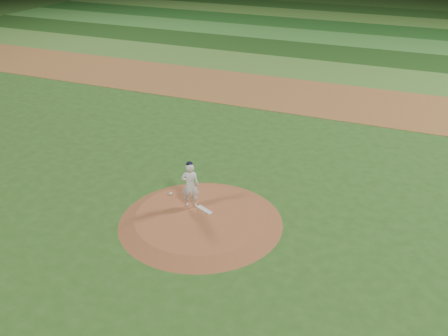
% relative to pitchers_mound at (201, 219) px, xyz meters
% --- Properties ---
extents(ground, '(120.00, 120.00, 0.00)m').
position_rel_pitchers_mound_xyz_m(ground, '(0.00, 0.00, -0.12)').
color(ground, '#2B571C').
rests_on(ground, ground).
extents(infield_dirt_band, '(70.00, 6.00, 0.02)m').
position_rel_pitchers_mound_xyz_m(infield_dirt_band, '(0.00, 14.00, -0.12)').
color(infield_dirt_band, '#915D2D').
rests_on(infield_dirt_band, ground).
extents(outfield_stripe_0, '(70.00, 5.00, 0.02)m').
position_rel_pitchers_mound_xyz_m(outfield_stripe_0, '(0.00, 19.50, -0.12)').
color(outfield_stripe_0, '#46792C').
rests_on(outfield_stripe_0, ground).
extents(outfield_stripe_1, '(70.00, 5.00, 0.02)m').
position_rel_pitchers_mound_xyz_m(outfield_stripe_1, '(0.00, 24.50, -0.12)').
color(outfield_stripe_1, '#1B4014').
rests_on(outfield_stripe_1, ground).
extents(outfield_stripe_2, '(70.00, 5.00, 0.02)m').
position_rel_pitchers_mound_xyz_m(outfield_stripe_2, '(0.00, 29.50, -0.12)').
color(outfield_stripe_2, '#377B2D').
rests_on(outfield_stripe_2, ground).
extents(outfield_stripe_3, '(70.00, 5.00, 0.02)m').
position_rel_pitchers_mound_xyz_m(outfield_stripe_3, '(0.00, 34.50, -0.12)').
color(outfield_stripe_3, '#1B4E19').
rests_on(outfield_stripe_3, ground).
extents(outfield_stripe_4, '(70.00, 5.00, 0.02)m').
position_rel_pitchers_mound_xyz_m(outfield_stripe_4, '(0.00, 39.50, -0.12)').
color(outfield_stripe_4, '#457C2D').
rests_on(outfield_stripe_4, ground).
extents(outfield_stripe_5, '(70.00, 5.00, 0.02)m').
position_rel_pitchers_mound_xyz_m(outfield_stripe_5, '(0.00, 44.50, -0.12)').
color(outfield_stripe_5, '#1E4717').
rests_on(outfield_stripe_5, ground).
extents(pitchers_mound, '(5.50, 5.50, 0.25)m').
position_rel_pitchers_mound_xyz_m(pitchers_mound, '(0.00, 0.00, 0.00)').
color(pitchers_mound, '#98542F').
rests_on(pitchers_mound, ground).
extents(pitching_rubber, '(0.68, 0.43, 0.03)m').
position_rel_pitchers_mound_xyz_m(pitching_rubber, '(-0.02, 0.37, 0.14)').
color(pitching_rubber, silver).
rests_on(pitching_rubber, pitchers_mound).
extents(rosin_bag, '(0.14, 0.14, 0.08)m').
position_rel_pitchers_mound_xyz_m(rosin_bag, '(-1.60, 0.86, 0.16)').
color(rosin_bag, silver).
rests_on(rosin_bag, pitchers_mound).
extents(pitcher_on_mound, '(0.71, 0.59, 1.71)m').
position_rel_pitchers_mound_xyz_m(pitcher_on_mound, '(-0.57, 0.42, 0.97)').
color(pitcher_on_mound, white).
rests_on(pitcher_on_mound, pitchers_mound).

